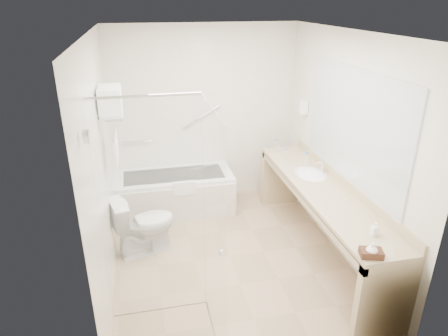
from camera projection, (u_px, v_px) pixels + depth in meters
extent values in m
plane|color=tan|center=(229.00, 256.00, 4.68)|extent=(3.20, 3.20, 0.00)
cube|color=silver|center=(231.00, 32.00, 3.69)|extent=(2.60, 3.20, 0.10)
cube|color=beige|center=(204.00, 116.00, 5.62)|extent=(2.60, 0.10, 2.50)
cube|color=beige|center=(283.00, 241.00, 2.75)|extent=(2.60, 0.10, 2.50)
cube|color=beige|center=(102.00, 168.00, 3.93)|extent=(0.10, 3.20, 2.50)
cube|color=beige|center=(344.00, 148.00, 4.44)|extent=(0.10, 3.20, 2.50)
cube|color=white|center=(175.00, 192.00, 5.60)|extent=(1.60, 0.70, 0.55)
cube|color=beige|center=(178.00, 206.00, 5.28)|extent=(1.60, 0.02, 0.50)
cube|color=white|center=(184.00, 188.00, 5.21)|extent=(0.28, 0.06, 0.18)
cylinder|color=silver|center=(138.00, 142.00, 5.52)|extent=(0.40, 0.03, 0.03)
cylinder|color=silver|center=(201.00, 117.00, 5.58)|extent=(0.53, 0.03, 0.33)
cube|color=silver|center=(153.00, 215.00, 3.47)|extent=(0.90, 0.01, 2.10)
cube|color=silver|center=(214.00, 237.00, 3.16)|extent=(0.02, 0.90, 2.10)
cylinder|color=silver|center=(144.00, 96.00, 3.06)|extent=(0.90, 0.02, 0.02)
sphere|color=silver|center=(222.00, 253.00, 3.05)|extent=(0.05, 0.05, 0.05)
cylinder|color=silver|center=(86.00, 137.00, 2.63)|extent=(0.04, 0.10, 0.10)
cube|color=silver|center=(112.00, 113.00, 4.09)|extent=(0.24, 0.55, 0.02)
cylinder|color=silver|center=(114.00, 134.00, 4.18)|extent=(0.02, 0.55, 0.02)
cube|color=white|center=(116.00, 148.00, 4.24)|extent=(0.03, 0.42, 0.32)
cube|color=white|center=(111.00, 108.00, 4.07)|extent=(0.22, 0.40, 0.08)
cube|color=white|center=(110.00, 100.00, 4.04)|extent=(0.22, 0.40, 0.08)
cube|color=white|center=(109.00, 91.00, 4.00)|extent=(0.22, 0.40, 0.08)
cube|color=tan|center=(323.00, 190.00, 4.42)|extent=(0.55, 2.70, 0.05)
cube|color=tan|center=(345.00, 182.00, 4.44)|extent=(0.03, 2.70, 0.10)
cube|color=tan|center=(301.00, 197.00, 4.39)|extent=(0.04, 2.70, 0.08)
cube|color=tan|center=(385.00, 301.00, 3.41)|extent=(0.55, 0.08, 0.80)
cube|color=tan|center=(280.00, 177.00, 5.77)|extent=(0.55, 0.08, 0.80)
ellipsoid|color=white|center=(311.00, 176.00, 4.79)|extent=(0.40, 0.52, 0.14)
cylinder|color=silver|center=(323.00, 167.00, 4.77)|extent=(0.03, 0.03, 0.14)
cube|color=silver|center=(353.00, 126.00, 4.19)|extent=(0.02, 2.00, 1.20)
cube|color=white|center=(304.00, 107.00, 5.30)|extent=(0.08, 0.10, 0.18)
imported|color=white|center=(144.00, 224.00, 4.65)|extent=(0.81, 0.59, 0.72)
cube|color=#4F2A1C|center=(371.00, 253.00, 3.25)|extent=(0.21, 0.17, 0.06)
imported|color=white|center=(374.00, 232.00, 3.54)|extent=(0.07, 0.13, 0.06)
imported|color=white|center=(372.00, 251.00, 3.24)|extent=(0.14, 0.16, 0.10)
cylinder|color=silver|center=(306.00, 161.00, 4.88)|extent=(0.07, 0.07, 0.19)
cylinder|color=blue|center=(307.00, 153.00, 4.83)|extent=(0.04, 0.04, 0.03)
cylinder|color=silver|center=(276.00, 145.00, 5.48)|extent=(0.05, 0.05, 0.14)
cylinder|color=blue|center=(276.00, 140.00, 5.45)|extent=(0.03, 0.03, 0.02)
cylinder|color=silver|center=(285.00, 155.00, 5.14)|extent=(0.05, 0.05, 0.15)
cylinder|color=blue|center=(286.00, 149.00, 5.10)|extent=(0.03, 0.03, 0.02)
cylinder|color=silver|center=(278.00, 149.00, 5.44)|extent=(0.09, 0.09, 0.09)
cylinder|color=silver|center=(295.00, 172.00, 4.69)|extent=(0.09, 0.09, 0.10)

